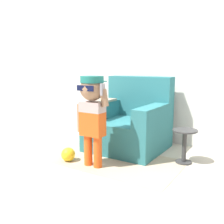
{
  "coord_description": "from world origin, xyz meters",
  "views": [
    {
      "loc": [
        1.57,
        -3.0,
        1.18
      ],
      "look_at": [
        -0.15,
        -0.24,
        0.59
      ],
      "focal_mm": 42.0,
      "sensor_mm": 36.0,
      "label": 1
    }
  ],
  "objects_px": {
    "armchair": "(130,123)",
    "person_child": "(92,107)",
    "toy_ball": "(68,154)",
    "side_table": "(184,143)"
  },
  "relations": [
    {
      "from": "armchair",
      "to": "person_child",
      "type": "xyz_separation_m",
      "value": [
        -0.04,
        -0.85,
        0.35
      ]
    },
    {
      "from": "armchair",
      "to": "person_child",
      "type": "height_order",
      "value": "person_child"
    },
    {
      "from": "armchair",
      "to": "person_child",
      "type": "distance_m",
      "value": 0.92
    },
    {
      "from": "side_table",
      "to": "toy_ball",
      "type": "bearing_deg",
      "value": -150.5
    },
    {
      "from": "person_child",
      "to": "side_table",
      "type": "height_order",
      "value": "person_child"
    },
    {
      "from": "armchair",
      "to": "toy_ball",
      "type": "xyz_separation_m",
      "value": [
        -0.39,
        -0.88,
        -0.27
      ]
    },
    {
      "from": "armchair",
      "to": "toy_ball",
      "type": "bearing_deg",
      "value": -113.95
    },
    {
      "from": "person_child",
      "to": "toy_ball",
      "type": "bearing_deg",
      "value": -175.3
    },
    {
      "from": "armchair",
      "to": "side_table",
      "type": "xyz_separation_m",
      "value": [
        0.84,
        -0.18,
        -0.1
      ]
    },
    {
      "from": "person_child",
      "to": "toy_ball",
      "type": "relative_size",
      "value": 6.15
    }
  ]
}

